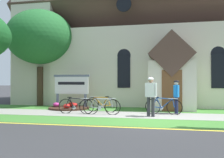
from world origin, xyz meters
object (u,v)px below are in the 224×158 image
object	(u,v)px
church_sign	(71,86)
bicycle_green	(76,106)
yard_deciduous_tree	(40,37)
cyclist_in_blue_jersey	(151,93)
cyclist_in_red_jersey	(176,94)
bicycle_yellow	(101,106)
bicycle_white	(101,104)
bicycle_orange	(163,106)

from	to	relation	value
church_sign	bicycle_green	xyz separation A→B (m)	(1.05, -2.14, -0.91)
yard_deciduous_tree	cyclist_in_blue_jersey	bearing A→B (deg)	-26.54
church_sign	cyclist_in_red_jersey	size ratio (longest dim) A/B	1.35
yard_deciduous_tree	bicycle_green	bearing A→B (deg)	-42.21
yard_deciduous_tree	church_sign	bearing A→B (deg)	-23.31
bicycle_yellow	cyclist_in_blue_jersey	world-z (taller)	cyclist_in_blue_jersey
cyclist_in_red_jersey	yard_deciduous_tree	xyz separation A→B (m)	(-8.22, 2.33, 3.39)
bicycle_white	yard_deciduous_tree	world-z (taller)	yard_deciduous_tree
bicycle_white	yard_deciduous_tree	bearing A→B (deg)	153.20
church_sign	bicycle_orange	xyz separation A→B (m)	(5.10, -1.57, -0.91)
bicycle_green	cyclist_in_red_jersey	distance (m)	4.78
bicycle_yellow	yard_deciduous_tree	xyz separation A→B (m)	(-4.83, 3.33, 3.93)
bicycle_green	cyclist_in_blue_jersey	distance (m)	3.59
bicycle_white	cyclist_in_blue_jersey	world-z (taller)	cyclist_in_blue_jersey
bicycle_white	church_sign	bearing A→B (deg)	149.24
cyclist_in_red_jersey	bicycle_green	bearing A→B (deg)	-169.08
bicycle_yellow	bicycle_green	size ratio (longest dim) A/B	1.01
cyclist_in_blue_jersey	cyclist_in_red_jersey	world-z (taller)	cyclist_in_blue_jersey
bicycle_green	cyclist_in_blue_jersey	size ratio (longest dim) A/B	1.02
bicycle_white	bicycle_green	distance (m)	1.37
bicycle_green	bicycle_orange	bearing A→B (deg)	8.00
cyclist_in_red_jersey	yard_deciduous_tree	world-z (taller)	yard_deciduous_tree
bicycle_white	cyclist_in_red_jersey	size ratio (longest dim) A/B	1.08
church_sign	yard_deciduous_tree	world-z (taller)	yard_deciduous_tree
church_sign	yard_deciduous_tree	bearing A→B (deg)	156.69
bicycle_white	cyclist_in_red_jersey	world-z (taller)	cyclist_in_red_jersey
cyclist_in_blue_jersey	cyclist_in_red_jersey	distance (m)	1.66
bicycle_yellow	cyclist_in_blue_jersey	bearing A→B (deg)	-5.29
church_sign	bicycle_yellow	xyz separation A→B (m)	(2.32, -2.25, -0.90)
church_sign	cyclist_in_red_jersey	distance (m)	5.85
bicycle_yellow	bicycle_orange	distance (m)	2.86
church_sign	bicycle_orange	distance (m)	5.41
bicycle_white	bicycle_green	bearing A→B (deg)	-138.18
bicycle_white	bicycle_green	world-z (taller)	bicycle_white
bicycle_yellow	bicycle_white	xyz separation A→B (m)	(-0.25, 1.02, 0.00)
bicycle_green	cyclist_in_red_jersey	size ratio (longest dim) A/B	1.10
cyclist_in_blue_jersey	bicycle_orange	bearing A→B (deg)	58.86
bicycle_yellow	cyclist_in_red_jersey	size ratio (longest dim) A/B	1.11
cyclist_in_blue_jersey	bicycle_yellow	bearing A→B (deg)	174.71
bicycle_yellow	yard_deciduous_tree	bearing A→B (deg)	145.44
church_sign	bicycle_green	bearing A→B (deg)	-64.00
bicycle_yellow	church_sign	bearing A→B (deg)	135.92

